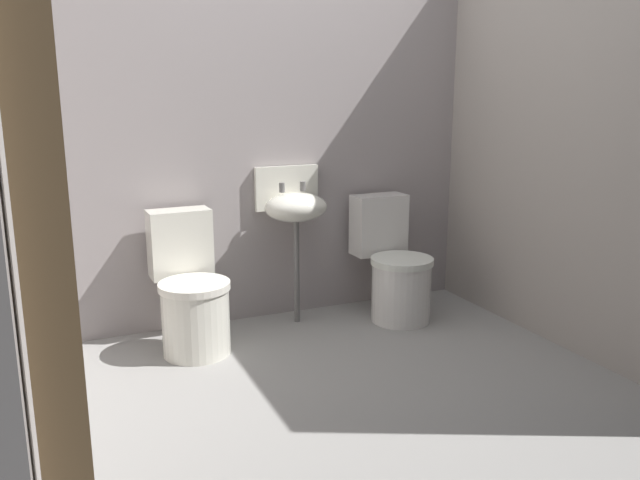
{
  "coord_description": "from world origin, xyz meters",
  "views": [
    {
      "loc": [
        -1.31,
        -2.72,
        1.48
      ],
      "look_at": [
        0.0,
        0.29,
        0.7
      ],
      "focal_mm": 36.28,
      "sensor_mm": 36.0,
      "label": 1
    }
  ],
  "objects_px": {
    "wooden_door_post": "(41,211)",
    "sink": "(294,206)",
    "toilet_left": "(191,295)",
    "toilet_right": "(394,269)"
  },
  "relations": [
    {
      "from": "wooden_door_post",
      "to": "toilet_left",
      "type": "distance_m",
      "value": 2.13
    },
    {
      "from": "wooden_door_post",
      "to": "toilet_left",
      "type": "height_order",
      "value": "wooden_door_post"
    },
    {
      "from": "wooden_door_post",
      "to": "sink",
      "type": "height_order",
      "value": "wooden_door_post"
    },
    {
      "from": "toilet_right",
      "to": "sink",
      "type": "distance_m",
      "value": 0.78
    },
    {
      "from": "toilet_right",
      "to": "sink",
      "type": "bearing_deg",
      "value": -18.62
    },
    {
      "from": "toilet_right",
      "to": "sink",
      "type": "xyz_separation_m",
      "value": [
        -0.62,
        0.19,
        0.43
      ]
    },
    {
      "from": "wooden_door_post",
      "to": "toilet_right",
      "type": "distance_m",
      "value": 2.88
    },
    {
      "from": "toilet_left",
      "to": "sink",
      "type": "distance_m",
      "value": 0.86
    },
    {
      "from": "wooden_door_post",
      "to": "toilet_left",
      "type": "bearing_deg",
      "value": 67.94
    },
    {
      "from": "toilet_left",
      "to": "sink",
      "type": "height_order",
      "value": "sink"
    }
  ]
}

